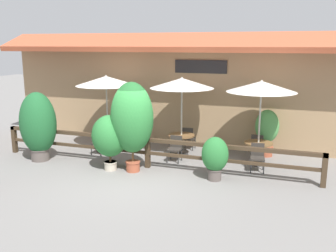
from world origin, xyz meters
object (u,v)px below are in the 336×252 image
(potted_plant_entrance_palm, at_px, (110,137))
(potted_plant_broad_leaf, at_px, (38,125))
(patio_umbrella_far, at_px, (261,87))
(chair_far_streetside, at_px, (257,156))
(chair_near_wallside, at_px, (117,132))
(dining_table_middle, at_px, (181,139))
(dining_table_near, at_px, (108,133))
(dining_table_far, at_px, (258,147))
(potted_plant_small_flowering, at_px, (132,119))
(potted_plant_corner_fern, at_px, (267,129))
(potted_plant_tall_tropical, at_px, (215,156))
(chair_near_streetside, at_px, (100,141))
(chair_middle_streetside, at_px, (175,147))
(patio_umbrella_near, at_px, (106,81))
(patio_umbrella_middle, at_px, (182,83))
(chair_middle_wallside, at_px, (188,137))
(chair_far_wallside, at_px, (258,145))

(potted_plant_entrance_palm, bearing_deg, potted_plant_broad_leaf, 177.42)
(patio_umbrella_far, xyz_separation_m, chair_far_streetside, (0.05, -0.66, -2.04))
(chair_near_wallside, xyz_separation_m, dining_table_middle, (2.75, -0.56, 0.11))
(dining_table_near, height_order, dining_table_far, same)
(potted_plant_small_flowering, height_order, potted_plant_corner_fern, potted_plant_small_flowering)
(potted_plant_tall_tropical, bearing_deg, chair_near_streetside, 164.14)
(dining_table_near, xyz_separation_m, potted_plant_corner_fern, (5.59, 0.99, 0.37))
(chair_near_wallside, xyz_separation_m, chair_middle_streetside, (2.76, -1.29, 0.00))
(dining_table_far, bearing_deg, potted_plant_tall_tropical, -118.86)
(dining_table_near, height_order, chair_middle_streetside, chair_middle_streetside)
(patio_umbrella_near, bearing_deg, patio_umbrella_far, -0.78)
(patio_umbrella_near, distance_m, potted_plant_entrance_palm, 2.83)
(chair_near_streetside, distance_m, dining_table_middle, 2.88)
(patio_umbrella_middle, bearing_deg, dining_table_middle, 0.00)
(chair_middle_wallside, xyz_separation_m, potted_plant_entrance_palm, (-1.64, -2.96, 0.58))
(chair_near_wallside, xyz_separation_m, patio_umbrella_far, (5.38, -0.75, 2.04))
(patio_umbrella_middle, bearing_deg, potted_plant_entrance_palm, -125.74)
(potted_plant_tall_tropical, bearing_deg, chair_far_wallside, 69.50)
(potted_plant_entrance_palm, bearing_deg, patio_umbrella_near, 119.58)
(dining_table_far, distance_m, chair_far_wallside, 0.67)
(potted_plant_entrance_palm, bearing_deg, chair_far_wallside, 32.95)
(dining_table_far, xyz_separation_m, potted_plant_small_flowering, (-3.53, -1.92, 1.05))
(chair_far_streetside, distance_m, potted_plant_tall_tropical, 1.61)
(patio_umbrella_near, xyz_separation_m, chair_near_wallside, (0.05, 0.67, -2.04))
(patio_umbrella_near, relative_size, chair_far_streetside, 3.21)
(dining_table_near, distance_m, chair_far_streetside, 5.53)
(patio_umbrella_near, height_order, dining_table_far, patio_umbrella_near)
(potted_plant_corner_fern, bearing_deg, patio_umbrella_middle, -162.61)
(chair_far_wallside, relative_size, potted_plant_corner_fern, 0.52)
(dining_table_near, bearing_deg, patio_umbrella_near, -135.00)
(chair_near_streetside, height_order, dining_table_far, chair_near_streetside)
(chair_middle_wallside, height_order, chair_far_wallside, same)
(patio_umbrella_near, bearing_deg, potted_plant_tall_tropical, -23.48)
(patio_umbrella_near, height_order, potted_plant_entrance_palm, patio_umbrella_near)
(patio_umbrella_middle, distance_m, chair_far_wallside, 3.30)
(chair_near_streetside, distance_m, chair_far_streetside, 5.45)
(chair_near_streetside, xyz_separation_m, chair_far_wallside, (5.32, 1.25, 0.00))
(chair_far_wallside, distance_m, potted_plant_entrance_palm, 4.98)
(chair_middle_streetside, xyz_separation_m, potted_plant_entrance_palm, (-1.61, -1.48, 0.58))
(potted_plant_small_flowering, distance_m, potted_plant_corner_fern, 4.79)
(chair_near_streetside, xyz_separation_m, chair_middle_wallside, (2.81, 1.52, 0.00))
(potted_plant_tall_tropical, bearing_deg, patio_umbrella_far, 61.14)
(chair_near_wallside, distance_m, chair_far_wallside, 5.30)
(dining_table_near, xyz_separation_m, chair_middle_wallside, (2.84, 0.85, -0.11))
(chair_near_streetside, relative_size, chair_middle_wallside, 1.00)
(chair_near_wallside, bearing_deg, dining_table_middle, 159.97)
(dining_table_near, xyz_separation_m, chair_far_wallside, (5.34, 0.58, -0.11))
(potted_plant_broad_leaf, bearing_deg, chair_far_streetside, 10.22)
(patio_umbrella_near, relative_size, chair_middle_streetside, 3.21)
(chair_far_streetside, bearing_deg, potted_plant_tall_tropical, -139.97)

